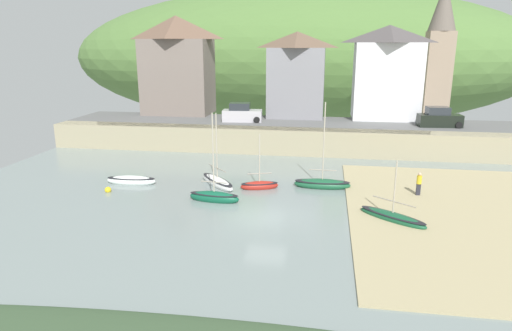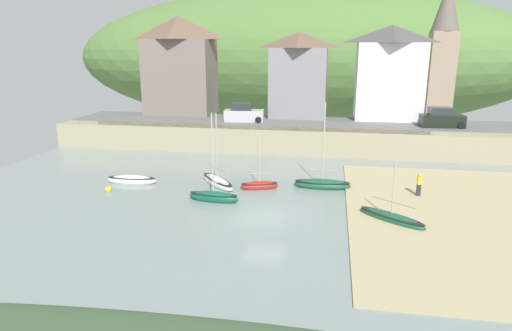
{
  "view_description": "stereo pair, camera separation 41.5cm",
  "coord_description": "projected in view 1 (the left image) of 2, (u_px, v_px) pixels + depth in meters",
  "views": [
    {
      "loc": [
        3.4,
        -25.34,
        10.25
      ],
      "look_at": [
        -1.63,
        6.45,
        1.52
      ],
      "focal_mm": 31.37,
      "sensor_mm": 36.0,
      "label": 1
    },
    {
      "loc": [
        3.81,
        -25.28,
        10.25
      ],
      "look_at": [
        -1.63,
        6.45,
        1.52
      ],
      "focal_mm": 31.37,
      "sensor_mm": 36.0,
      "label": 2
    }
  ],
  "objects": [
    {
      "name": "ground",
      "position": [
        268.0,
        304.0,
        17.99
      ],
      "size": [
        48.0,
        41.0,
        0.61
      ],
      "color": "gray"
    },
    {
      "name": "quay_seawall",
      "position": [
        290.0,
        139.0,
        43.68
      ],
      "size": [
        48.0,
        9.4,
        2.4
      ],
      "color": "tan",
      "rests_on": "ground"
    },
    {
      "name": "hillside_backdrop",
      "position": [
        300.0,
        58.0,
        78.11
      ],
      "size": [
        80.0,
        44.0,
        22.94
      ],
      "color": "#527739",
      "rests_on": "ground"
    },
    {
      "name": "waterfront_building_left",
      "position": [
        177.0,
        65.0,
        51.36
      ],
      "size": [
        7.9,
        5.53,
        11.0
      ],
      "color": "slate",
      "rests_on": "ground"
    },
    {
      "name": "waterfront_building_centre",
      "position": [
        297.0,
        74.0,
        49.53
      ],
      "size": [
        6.4,
        5.78,
        9.22
      ],
      "color": "gray",
      "rests_on": "ground"
    },
    {
      "name": "waterfront_building_right",
      "position": [
        387.0,
        72.0,
        47.99
      ],
      "size": [
        7.2,
        5.54,
        9.85
      ],
      "color": "silver",
      "rests_on": "ground"
    },
    {
      "name": "church_with_spire",
      "position": [
        440.0,
        46.0,
        50.19
      ],
      "size": [
        3.0,
        3.0,
        14.84
      ],
      "color": "gray",
      "rests_on": "ground"
    },
    {
      "name": "motorboat_with_cabin",
      "position": [
        214.0,
        197.0,
        30.2
      ],
      "size": [
        3.58,
        1.34,
        6.21
      ],
      "rotation": [
        0.0,
        0.0,
        -0.1
      ],
      "color": "#115439",
      "rests_on": "ground"
    },
    {
      "name": "sailboat_nearest_shore",
      "position": [
        259.0,
        185.0,
        32.85
      ],
      "size": [
        2.95,
        1.72,
        4.25
      ],
      "rotation": [
        0.0,
        0.0,
        0.31
      ],
      "color": "#A6261C",
      "rests_on": "ground"
    },
    {
      "name": "sailboat_tall_mast",
      "position": [
        131.0,
        180.0,
        34.03
      ],
      "size": [
        3.85,
        1.23,
        0.79
      ],
      "rotation": [
        0.0,
        0.0,
        0.05
      ],
      "color": "white",
      "rests_on": "ground"
    },
    {
      "name": "sailboat_white_hull",
      "position": [
        322.0,
        184.0,
        33.11
      ],
      "size": [
        4.15,
        1.33,
        6.51
      ],
      "rotation": [
        0.0,
        0.0,
        -0.0
      ],
      "color": "#195333",
      "rests_on": "ground"
    },
    {
      "name": "sailboat_far_left",
      "position": [
        392.0,
        217.0,
        26.83
      ],
      "size": [
        4.09,
        3.49,
        3.88
      ],
      "rotation": [
        0.0,
        0.0,
        -0.66
      ],
      "color": "#175031",
      "rests_on": "ground"
    },
    {
      "name": "dinghy_open_wooden",
      "position": [
        217.0,
        182.0,
        33.6
      ],
      "size": [
        3.64,
        3.93,
        5.66
      ],
      "rotation": [
        0.0,
        0.0,
        -0.85
      ],
      "color": "white",
      "rests_on": "ground"
    },
    {
      "name": "parked_car_near_slipway",
      "position": [
        242.0,
        114.0,
        47.07
      ],
      "size": [
        4.22,
        2.03,
        1.95
      ],
      "rotation": [
        0.0,
        0.0,
        0.08
      ],
      "color": "#B9B5BC",
      "rests_on": "ground"
    },
    {
      "name": "parked_car_by_wall",
      "position": [
        439.0,
        118.0,
        44.07
      ],
      "size": [
        4.21,
        1.97,
        1.95
      ],
      "rotation": [
        0.0,
        0.0,
        0.07
      ],
      "color": "black",
      "rests_on": "ground"
    },
    {
      "name": "person_on_slipway",
      "position": [
        419.0,
        183.0,
        30.98
      ],
      "size": [
        0.34,
        0.34,
        1.62
      ],
      "color": "#282833",
      "rests_on": "ground"
    },
    {
      "name": "mooring_buoy",
      "position": [
        108.0,
        190.0,
        32.14
      ],
      "size": [
        0.46,
        0.46,
        0.46
      ],
      "color": "yellow",
      "rests_on": "ground"
    }
  ]
}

